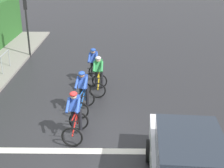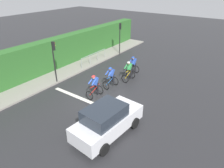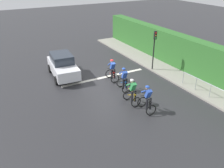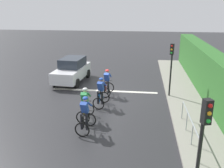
% 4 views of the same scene
% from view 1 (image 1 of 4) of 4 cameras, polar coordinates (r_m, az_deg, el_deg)
% --- Properties ---
extents(ground_plane, '(80.00, 80.00, 0.00)m').
position_cam_1_polar(ground_plane, '(10.57, -4.86, -9.40)').
color(ground_plane, '#28282B').
extents(road_marking_stop_line, '(7.00, 0.30, 0.01)m').
position_cam_1_polar(road_marking_stop_line, '(9.88, -5.31, -11.90)').
color(road_marking_stop_line, silver).
rests_on(road_marking_stop_line, ground).
extents(cyclist_lead, '(0.78, 1.14, 1.66)m').
position_cam_1_polar(cyclist_lead, '(14.54, -3.30, 3.25)').
color(cyclist_lead, black).
rests_on(cyclist_lead, ground).
extents(cyclist_second, '(0.71, 1.10, 1.66)m').
position_cam_1_polar(cyclist_second, '(13.41, -2.42, 1.58)').
color(cyclist_second, black).
rests_on(cyclist_second, ground).
extents(cyclist_mid, '(0.83, 1.17, 1.66)m').
position_cam_1_polar(cyclist_mid, '(11.79, -5.24, -1.51)').
color(cyclist_mid, black).
rests_on(cyclist_mid, ground).
extents(cyclist_fourth, '(0.77, 1.14, 1.66)m').
position_cam_1_polar(cyclist_fourth, '(10.18, -6.65, -5.66)').
color(cyclist_fourth, black).
rests_on(cyclist_fourth, ground).
extents(car_white, '(2.14, 4.22, 1.76)m').
position_cam_1_polar(car_white, '(8.03, 13.30, -13.98)').
color(car_white, silver).
rests_on(car_white, ground).
extents(traffic_light_far_junction, '(0.25, 0.31, 3.34)m').
position_cam_1_polar(traffic_light_far_junction, '(18.69, -15.16, 11.36)').
color(traffic_light_far_junction, black).
rests_on(traffic_light_far_junction, ground).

